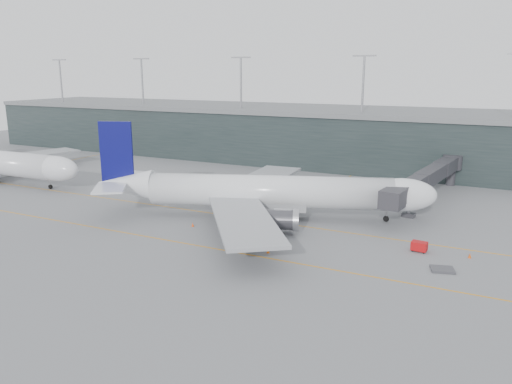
% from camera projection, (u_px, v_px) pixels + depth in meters
% --- Properties ---
extents(ground, '(320.00, 320.00, 0.00)m').
position_uv_depth(ground, '(264.00, 214.00, 91.56)').
color(ground, slate).
rests_on(ground, ground).
extents(taxiline_a, '(160.00, 0.25, 0.02)m').
position_uv_depth(taxiline_a, '(254.00, 219.00, 88.07)').
color(taxiline_a, orange).
rests_on(taxiline_a, ground).
extents(taxiline_b, '(160.00, 0.25, 0.02)m').
position_uv_depth(taxiline_b, '(206.00, 247.00, 74.12)').
color(taxiline_b, orange).
rests_on(taxiline_b, ground).
extents(taxiline_lead_main, '(0.25, 60.00, 0.02)m').
position_uv_depth(taxiline_lead_main, '(325.00, 193.00, 106.83)').
color(taxiline_lead_main, orange).
rests_on(taxiline_lead_main, ground).
extents(taxiline_lead_adj, '(0.25, 60.00, 0.02)m').
position_uv_depth(taxiline_lead_adj, '(55.00, 163.00, 141.22)').
color(taxiline_lead_adj, orange).
rests_on(taxiline_lead_adj, ground).
extents(terminal, '(240.00, 36.00, 29.00)m').
position_uv_depth(terminal, '(352.00, 136.00, 140.30)').
color(terminal, '#1D2728').
rests_on(terminal, ground).
extents(main_aircraft, '(58.20, 53.70, 16.86)m').
position_uv_depth(main_aircraft, '(268.00, 192.00, 87.81)').
color(main_aircraft, silver).
rests_on(main_aircraft, ground).
extents(jet_bridge, '(9.56, 45.84, 6.99)m').
position_uv_depth(jet_bridge, '(429.00, 174.00, 100.63)').
color(jet_bridge, '#2D2C32').
rests_on(jet_bridge, ground).
extents(gse_cart, '(2.31, 1.60, 1.49)m').
position_uv_depth(gse_cart, '(419.00, 246.00, 72.13)').
color(gse_cart, '#AC0C0F').
rests_on(gse_cart, ground).
extents(baggage_dolly, '(3.46, 3.06, 0.29)m').
position_uv_depth(baggage_dolly, '(442.00, 269.00, 65.37)').
color(baggage_dolly, '#3B3A40').
rests_on(baggage_dolly, ground).
extents(uld_a, '(2.21, 2.03, 1.63)m').
position_uv_depth(uld_a, '(266.00, 195.00, 101.76)').
color(uld_a, '#3C3B40').
rests_on(uld_a, ground).
extents(uld_b, '(2.53, 2.17, 2.04)m').
position_uv_depth(uld_b, '(278.00, 193.00, 102.49)').
color(uld_b, '#3C3B40').
rests_on(uld_b, ground).
extents(uld_c, '(2.45, 2.20, 1.85)m').
position_uv_depth(uld_c, '(288.00, 196.00, 100.77)').
color(uld_c, '#3C3B40').
rests_on(uld_c, ground).
extents(cone_nose, '(0.45, 0.45, 0.72)m').
position_uv_depth(cone_nose, '(470.00, 256.00, 69.73)').
color(cone_nose, '#D2470B').
rests_on(cone_nose, ground).
extents(cone_wing_stbd, '(0.46, 0.46, 0.73)m').
position_uv_depth(cone_wing_stbd, '(268.00, 251.00, 71.63)').
color(cone_wing_stbd, orange).
rests_on(cone_wing_stbd, ground).
extents(cone_wing_port, '(0.49, 0.49, 0.79)m').
position_uv_depth(cone_wing_port, '(321.00, 203.00, 97.19)').
color(cone_wing_port, red).
rests_on(cone_wing_port, ground).
extents(cone_tail, '(0.43, 0.43, 0.68)m').
position_uv_depth(cone_tail, '(193.00, 225.00, 83.89)').
color(cone_tail, '#F0470D').
rests_on(cone_tail, ground).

